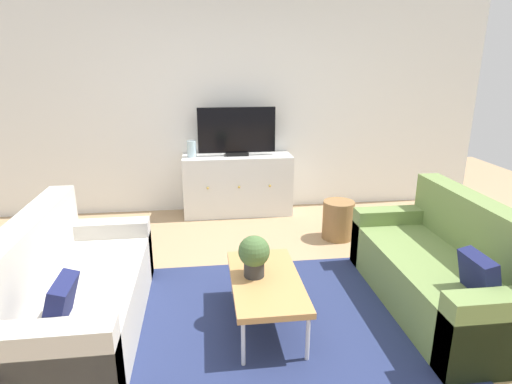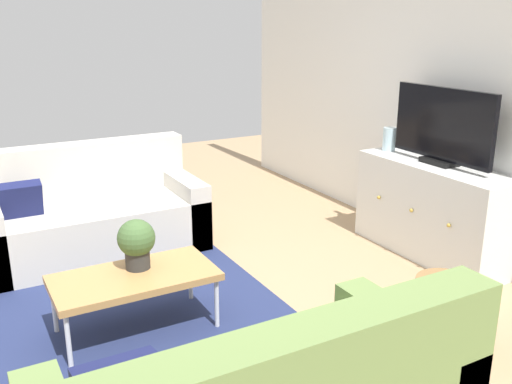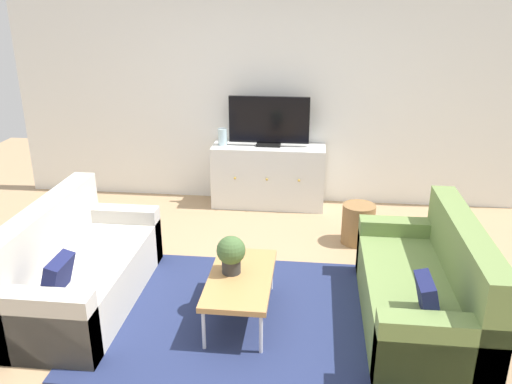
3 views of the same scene
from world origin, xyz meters
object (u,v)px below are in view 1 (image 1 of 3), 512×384
tv_console (238,185)px  couch_right_side (449,273)px  couch_left_side (68,297)px  flat_screen_tv (237,132)px  coffee_table (266,282)px  glass_vase (192,149)px  wicker_basket (338,220)px  potted_plant (254,254)px

tv_console → couch_right_side: bearing=-58.3°
couch_left_side → flat_screen_tv: bearing=59.6°
couch_left_side → tv_console: couch_left_side is taller
couch_left_side → coffee_table: 1.41m
flat_screen_tv → glass_vase: flat_screen_tv is taller
couch_right_side → glass_vase: (-2.02, 2.37, 0.57)m
couch_left_side → wicker_basket: (2.43, 1.43, -0.08)m
coffee_table → tv_console: 2.44m
couch_left_side → glass_vase: glass_vase is taller
potted_plant → coffee_table: bearing=-33.0°
coffee_table → potted_plant: bearing=147.0°
couch_right_side → flat_screen_tv: flat_screen_tv is taller
couch_right_side → wicker_basket: size_ratio=4.05×
tv_console → glass_vase: 0.73m
couch_left_side → potted_plant: size_ratio=5.51×
couch_left_side → wicker_basket: couch_left_side is taller
potted_plant → wicker_basket: (1.11, 1.45, -0.34)m
glass_vase → wicker_basket: (1.58, -0.94, -0.64)m
coffee_table → tv_console: bearing=90.0°
couch_left_side → wicker_basket: size_ratio=4.05×
glass_vase → wicker_basket: bearing=-30.8°
potted_plant → wicker_basket: bearing=52.6°
potted_plant → glass_vase: bearing=101.2°
couch_right_side → potted_plant: 1.57m
couch_right_side → coffee_table: 1.47m
tv_console → wicker_basket: 1.40m
tv_console → wicker_basket: bearing=-42.6°
glass_vase → wicker_basket: glass_vase is taller
flat_screen_tv → wicker_basket: 1.64m
couch_right_side → tv_console: 2.79m
tv_console → glass_vase: bearing=180.0°
tv_console → wicker_basket: size_ratio=3.19×
glass_vase → tv_console: bearing=-0.0°
tv_console → glass_vase: glass_vase is taller
tv_console → coffee_table: bearing=-90.0°
glass_vase → flat_screen_tv: bearing=2.1°
couch_left_side → couch_right_side: bearing=0.0°
couch_left_side → couch_right_side: size_ratio=1.00×
couch_right_side → flat_screen_tv: size_ratio=1.81×
couch_right_side → tv_console: couch_right_side is taller
couch_left_side → potted_plant: bearing=-0.7°
coffee_table → flat_screen_tv: (0.00, 2.46, 0.70)m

